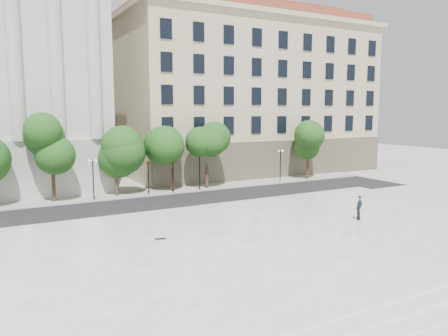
# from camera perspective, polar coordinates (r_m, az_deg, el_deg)

# --- Properties ---
(ground) EXTENTS (160.00, 160.00, 0.00)m
(ground) POSITION_cam_1_polar(r_m,az_deg,el_deg) (26.83, 5.64, -11.92)
(ground) COLOR beige
(ground) RESTS_ON ground
(plaza) EXTENTS (44.00, 22.00, 0.45)m
(plaza) POSITION_cam_1_polar(r_m,az_deg,el_deg) (29.15, 2.26, -9.83)
(plaza) COLOR white
(plaza) RESTS_ON ground
(street) EXTENTS (60.00, 8.00, 0.02)m
(street) POSITION_cam_1_polar(r_m,az_deg,el_deg) (42.34, -8.31, -4.70)
(street) COLOR black
(street) RESTS_ON ground
(far_sidewalk) EXTENTS (60.00, 4.00, 0.12)m
(far_sidewalk) POSITION_cam_1_polar(r_m,az_deg,el_deg) (47.89, -10.85, -3.27)
(far_sidewalk) COLOR #B5B2A7
(far_sidewalk) RESTS_ON ground
(building_east) EXTENTS (36.00, 26.15, 23.00)m
(building_east) POSITION_cam_1_polar(r_m,az_deg,el_deg) (68.96, 1.12, 9.37)
(building_east) COLOR beige
(building_east) RESTS_ON ground
(traffic_light_west) EXTENTS (0.98, 1.92, 4.26)m
(traffic_light_west) POSITION_cam_1_polar(r_m,az_deg,el_deg) (45.85, -9.89, 0.95)
(traffic_light_west) COLOR black
(traffic_light_west) RESTS_ON ground
(traffic_light_east) EXTENTS (0.75, 1.80, 4.21)m
(traffic_light_east) POSITION_cam_1_polar(r_m,az_deg,el_deg) (46.81, -6.71, 1.08)
(traffic_light_east) COLOR black
(traffic_light_east) RESTS_ON ground
(person_lying) EXTENTS (1.55, 1.96, 0.51)m
(person_lying) POSITION_cam_1_polar(r_m,az_deg,el_deg) (35.80, 17.15, -6.08)
(person_lying) COLOR black
(person_lying) RESTS_ON plaza
(skateboard) EXTENTS (0.72, 0.38, 0.07)m
(skateboard) POSITION_cam_1_polar(r_m,az_deg,el_deg) (29.56, -8.31, -9.13)
(skateboard) COLOR black
(skateboard) RESTS_ON plaza
(plaza_steps) EXTENTS (44.00, 3.00, 0.30)m
(plaza_steps) POSITION_cam_1_polar(r_m,az_deg,el_deg) (20.65, 20.52, -18.18)
(plaza_steps) COLOR white
(plaza_steps) RESTS_ON ground
(street_trees) EXTENTS (41.29, 4.81, 7.70)m
(street_trees) POSITION_cam_1_polar(r_m,az_deg,el_deg) (46.50, -12.33, 2.36)
(street_trees) COLOR #382619
(street_trees) RESTS_ON ground
(lamp_posts) EXTENTS (35.51, 0.28, 4.55)m
(lamp_posts) POSITION_cam_1_polar(r_m,az_deg,el_deg) (46.29, -9.78, -0.04)
(lamp_posts) COLOR black
(lamp_posts) RESTS_ON ground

